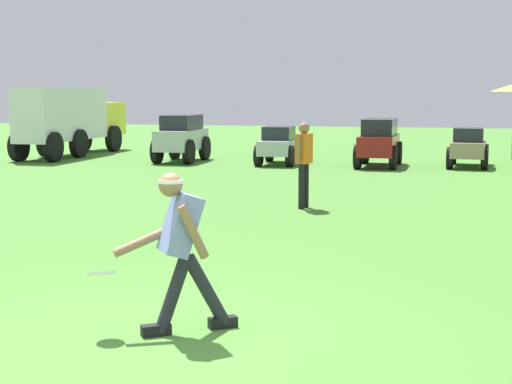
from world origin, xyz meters
name	(u,v)px	position (x,y,z in m)	size (l,w,h in m)	color
ground_plane	(163,347)	(0.00, 0.00, 0.00)	(80.00, 80.00, 0.00)	#478030
frisbee_thrower	(181,244)	(0.03, 0.40, 0.80)	(1.04, 0.59, 1.43)	#23232D
frisbee_in_flight	(101,274)	(-0.63, 0.18, 0.55)	(0.33, 0.33, 0.09)	white
teammate_near_sideline	(304,157)	(-0.20, 7.94, 0.94)	(0.29, 0.49, 1.56)	black
parked_car_slot_a	(182,137)	(-5.40, 16.35, 0.74)	(1.17, 2.35, 1.40)	#B7BABF
parked_car_slot_b	(279,145)	(-2.38, 16.21, 0.56)	(1.11, 2.21, 1.10)	#B7BABF
parked_car_slot_c	(379,141)	(0.49, 16.25, 0.72)	(1.20, 2.42, 1.34)	maroon
parked_car_slot_d	(468,147)	(2.93, 16.65, 0.56)	(1.21, 2.25, 1.10)	#998466
box_truck	(70,118)	(-9.62, 17.52, 1.23)	(1.48, 5.92, 2.20)	yellow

